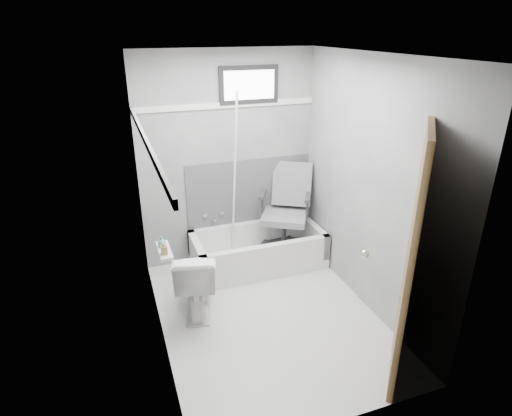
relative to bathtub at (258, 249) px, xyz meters
name	(u,v)px	position (x,y,z in m)	size (l,w,h in m)	color
floor	(268,315)	(-0.23, -0.93, -0.21)	(2.60, 2.60, 0.00)	white
ceiling	(271,55)	(-0.23, -0.93, 2.19)	(2.60, 2.60, 0.00)	silver
wall_back	(228,161)	(-0.23, 0.37, 0.99)	(2.00, 0.02, 2.40)	slate
wall_front	(348,279)	(-0.23, -2.23, 0.99)	(2.00, 0.02, 2.40)	slate
wall_left	(152,218)	(-1.23, -0.93, 0.99)	(0.02, 2.60, 2.40)	slate
wall_right	(369,188)	(0.77, -0.93, 0.99)	(0.02, 2.60, 2.40)	slate
bathtub	(258,249)	(0.00, 0.00, 0.00)	(1.50, 0.70, 0.42)	silver
office_chair	(285,211)	(0.34, 0.05, 0.42)	(0.59, 0.59, 1.02)	slate
toilet	(196,280)	(-0.85, -0.60, 0.13)	(0.39, 0.70, 0.69)	white
door	(467,276)	(0.75, -2.21, 0.79)	(0.78, 0.78, 2.00)	brown
window	(249,85)	(0.02, 0.36, 1.81)	(0.66, 0.04, 0.40)	black
backerboard	(249,191)	(0.02, 0.36, 0.59)	(1.50, 0.02, 0.78)	#4C4C4F
trim_back	(227,105)	(-0.23, 0.36, 1.61)	(2.00, 0.02, 0.06)	white
trim_left	(146,141)	(-1.22, -0.93, 1.61)	(0.02, 2.60, 0.06)	white
pole	(235,180)	(-0.23, 0.13, 0.84)	(0.02, 0.02, 1.95)	silver
shelf	(164,251)	(-1.16, -0.95, 0.69)	(0.10, 0.32, 0.03)	silver
soap_bottle_a	(164,248)	(-1.17, -1.03, 0.76)	(0.05, 0.05, 0.11)	olive
soap_bottle_b	(161,241)	(-1.17, -0.89, 0.75)	(0.07, 0.07, 0.09)	teal
faucet	(214,216)	(-0.43, 0.34, 0.34)	(0.26, 0.10, 0.16)	silver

